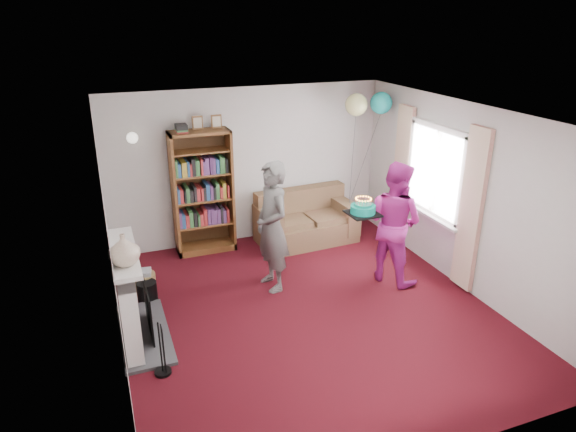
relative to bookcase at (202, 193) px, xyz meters
name	(u,v)px	position (x,y,z in m)	size (l,w,h in m)	color
ground	(307,311)	(0.81, -2.30, -0.94)	(5.00, 5.00, 0.00)	#32070C
wall_back	(248,165)	(0.81, 0.21, 0.31)	(4.50, 0.02, 2.50)	silver
wall_left	(109,249)	(-1.45, -2.30, 0.31)	(0.02, 5.00, 2.50)	silver
wall_right	(465,198)	(3.07, -2.30, 0.31)	(0.02, 5.00, 2.50)	silver
ceiling	(310,115)	(0.81, -2.30, 1.56)	(4.50, 5.00, 0.01)	white
fireplace	(133,299)	(-1.28, -2.11, -0.43)	(0.55, 1.80, 1.12)	#3F3F42
window_bay	(434,188)	(3.01, -1.70, 0.26)	(0.14, 2.02, 2.20)	white
wall_sconce	(132,138)	(-0.94, 0.06, 0.94)	(0.16, 0.23, 0.16)	gold
bookcase	(202,193)	(0.00, 0.00, 0.00)	(0.91, 0.42, 2.14)	#472B14
sofa	(305,222)	(1.63, -0.24, -0.63)	(1.58, 0.84, 0.84)	brown
wicker_basket	(143,282)	(-1.09, -1.06, -0.80)	(0.35, 0.35, 0.32)	olive
person_striped	(272,227)	(0.61, -1.54, -0.05)	(0.65, 0.43, 1.79)	black
person_magenta	(394,222)	(2.25, -1.91, -0.08)	(0.84, 0.65, 1.72)	#BA258F
birthday_cake	(363,209)	(1.70, -2.02, 0.22)	(0.39, 0.39, 0.22)	black
balloons	(369,104)	(2.63, -0.39, 1.28)	(0.79, 0.35, 1.75)	#3F3F3F
mantel_vase	(124,249)	(-1.31, -2.45, 0.35)	(0.32, 0.32, 0.34)	beige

